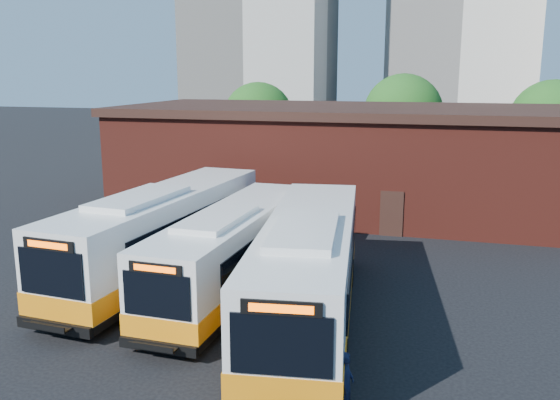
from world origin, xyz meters
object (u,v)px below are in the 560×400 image
(bus_west, at_px, (163,236))
(transit_worker, at_px, (345,384))
(bus_mideast, at_px, (309,273))
(bus_midwest, at_px, (233,253))

(bus_west, bearing_deg, transit_worker, -38.22)
(bus_west, xyz_separation_m, bus_mideast, (6.91, -2.94, -0.01))
(bus_west, distance_m, transit_worker, 12.40)
(bus_mideast, distance_m, transit_worker, 5.93)
(bus_west, xyz_separation_m, transit_worker, (9.10, -8.39, -0.86))
(bus_mideast, bearing_deg, bus_west, 149.61)
(bus_west, distance_m, bus_mideast, 7.51)
(bus_west, height_order, transit_worker, bus_west)
(bus_midwest, height_order, bus_mideast, bus_mideast)
(bus_west, xyz_separation_m, bus_midwest, (3.46, -0.96, -0.18))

